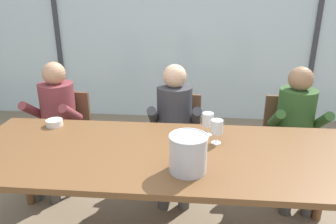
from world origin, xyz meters
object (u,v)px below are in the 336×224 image
Objects in this scene: ice_bucket_primary at (188,153)px; wine_glass_by_left_taster at (208,120)px; chair_left_of_center at (177,133)px; person_maroon_top at (55,118)px; person_charcoal_jacket at (174,122)px; chair_near_curtain at (67,130)px; chair_center at (287,136)px; tasting_bowl at (54,123)px; person_olive_shirt at (296,126)px; dining_table at (163,160)px; wine_glass_near_bucket at (217,128)px.

ice_bucket_primary reaches higher than wine_glass_by_left_taster.
chair_left_of_center is at bearing 96.56° from ice_bucket_primary.
person_maroon_top is 1.00× the size of person_charcoal_jacket.
chair_near_curtain and chair_center have the same top height.
chair_center is at bearing 16.00° from tasting_bowl.
person_olive_shirt reaches higher than tasting_bowl.
person_maroon_top is 1.62m from ice_bucket_primary.
dining_table is 15.38× the size of wine_glass_by_left_taster.
chair_center is at bearing 52.00° from ice_bucket_primary.
chair_center is 1.08m from wine_glass_by_left_taster.
wine_glass_near_bucket is (0.19, 0.39, -0.00)m from ice_bucket_primary.
wine_glass_by_left_taster is at bearing 75.96° from ice_bucket_primary.
dining_table is 1.38m from chair_near_curtain.
wine_glass_by_left_taster reaches higher than chair_near_curtain.
chair_near_curtain is 3.73× the size of ice_bucket_primary.
person_olive_shirt reaches higher than dining_table.
person_charcoal_jacket is 1.07m from person_olive_shirt.
person_charcoal_jacket reaches higher than chair_near_curtain.
chair_near_curtain is at bearing 152.82° from wine_glass_near_bucket.
chair_center is 0.24m from person_olive_shirt.
person_olive_shirt is (2.13, -0.11, 0.17)m from chair_near_curtain.
chair_near_curtain is 0.73× the size of person_olive_shirt.
dining_table is at bearing -87.07° from chair_left_of_center.
wine_glass_by_left_taster is 1.00× the size of wine_glass_near_bucket.
chair_center is 3.73× the size of ice_bucket_primary.
chair_left_of_center is at bearing 173.96° from person_olive_shirt.
person_charcoal_jacket is (0.02, 0.77, -0.04)m from dining_table.
ice_bucket_primary reaches higher than tasting_bowl.
wine_glass_by_left_taster is at bearing 114.61° from wine_glass_near_bucket.
wine_glass_near_bucket is (0.36, 0.16, 0.18)m from dining_table.
chair_center is 2.08m from tasting_bowl.
dining_table is 3.10× the size of chair_center.
wine_glass_by_left_taster is at bearing -147.43° from person_olive_shirt.
person_maroon_top reaches higher than chair_left_of_center.
ice_bucket_primary reaches higher than dining_table.
chair_near_curtain is at bearing -178.89° from chair_center.
person_olive_shirt is at bearing 11.49° from tasting_bowl.
dining_table is at bearing -95.09° from person_charcoal_jacket.
ice_bucket_primary is 0.53m from wine_glass_by_left_taster.
tasting_bowl is at bearing 171.04° from wine_glass_near_bucket.
chair_left_of_center is at bearing 12.37° from person_maroon_top.
person_maroon_top is 0.46m from tasting_bowl.
chair_center is 4.97× the size of wine_glass_near_bucket.
chair_left_of_center is (1.08, 0.02, 0.00)m from chair_near_curtain.
wine_glass_by_left_taster is at bearing -63.28° from person_charcoal_jacket.
person_olive_shirt is 0.98m from wine_glass_near_bucket.
dining_table is 0.93m from chair_left_of_center.
chair_left_of_center is at bearing 87.52° from dining_table.
wine_glass_by_left_taster is (1.21, -0.07, 0.10)m from tasting_bowl.
person_charcoal_jacket reaches higher than tasting_bowl.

